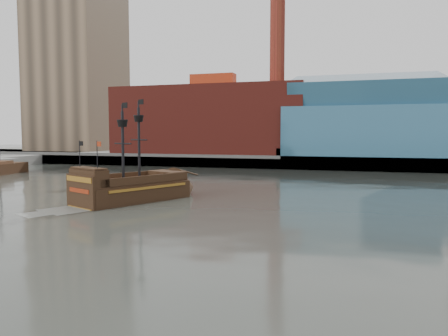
% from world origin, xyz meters
% --- Properties ---
extents(ground, '(400.00, 400.00, 0.00)m').
position_xyz_m(ground, '(0.00, 0.00, 0.00)').
color(ground, '#2C302A').
rests_on(ground, ground).
extents(promenade_far, '(220.00, 60.00, 2.00)m').
position_xyz_m(promenade_far, '(0.00, 92.00, 1.00)').
color(promenade_far, slate).
rests_on(promenade_far, ground).
extents(seawall, '(220.00, 1.00, 2.60)m').
position_xyz_m(seawall, '(0.00, 62.50, 1.30)').
color(seawall, '#4C4C49').
rests_on(seawall, ground).
extents(skyline, '(149.00, 45.00, 62.00)m').
position_xyz_m(skyline, '(5.21, 84.56, 24.55)').
color(skyline, '#796148').
rests_on(skyline, promenade_far).
extents(pirate_ship, '(10.29, 15.44, 11.19)m').
position_xyz_m(pirate_ship, '(-12.71, 18.46, 1.01)').
color(pirate_ship, black).
rests_on(pirate_ship, ground).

